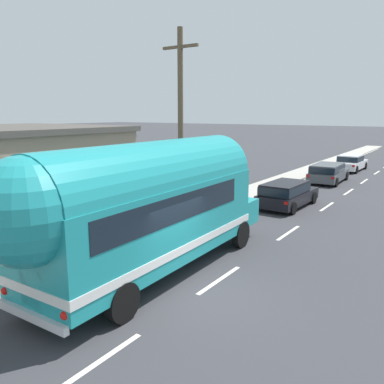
{
  "coord_description": "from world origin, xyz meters",
  "views": [
    {
      "loc": [
        5.56,
        -8.47,
        4.94
      ],
      "look_at": [
        -1.89,
        2.47,
        2.27
      ],
      "focal_mm": 36.8,
      "sensor_mm": 36.0,
      "label": 1
    }
  ],
  "objects_px": {
    "car_lead": "(286,193)",
    "car_third": "(350,162)",
    "utility_pole": "(181,125)",
    "car_second": "(328,172)",
    "painted_bus": "(144,205)"
  },
  "relations": [
    {
      "from": "car_second",
      "to": "utility_pole",
      "type": "bearing_deg",
      "value": -100.58
    },
    {
      "from": "painted_bus",
      "to": "car_lead",
      "type": "distance_m",
      "value": 11.31
    },
    {
      "from": "car_lead",
      "to": "car_third",
      "type": "bearing_deg",
      "value": 91.41
    },
    {
      "from": "utility_pole",
      "to": "painted_bus",
      "type": "height_order",
      "value": "utility_pole"
    },
    {
      "from": "car_second",
      "to": "car_third",
      "type": "xyz_separation_m",
      "value": [
        -0.09,
        7.28,
        -0.05
      ]
    },
    {
      "from": "painted_bus",
      "to": "car_third",
      "type": "xyz_separation_m",
      "value": [
        -0.26,
        27.41,
        -1.56
      ]
    },
    {
      "from": "utility_pole",
      "to": "car_lead",
      "type": "relative_size",
      "value": 1.9
    },
    {
      "from": "painted_bus",
      "to": "car_second",
      "type": "bearing_deg",
      "value": 90.48
    },
    {
      "from": "utility_pole",
      "to": "car_second",
      "type": "relative_size",
      "value": 1.79
    },
    {
      "from": "car_lead",
      "to": "car_third",
      "type": "height_order",
      "value": "same"
    },
    {
      "from": "car_third",
      "to": "car_second",
      "type": "bearing_deg",
      "value": -89.3
    },
    {
      "from": "car_second",
      "to": "painted_bus",
      "type": "bearing_deg",
      "value": -89.52
    },
    {
      "from": "utility_pole",
      "to": "car_third",
      "type": "height_order",
      "value": "utility_pole"
    },
    {
      "from": "car_lead",
      "to": "car_third",
      "type": "distance_m",
      "value": 16.2
    },
    {
      "from": "car_second",
      "to": "car_third",
      "type": "bearing_deg",
      "value": 90.7
    }
  ]
}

